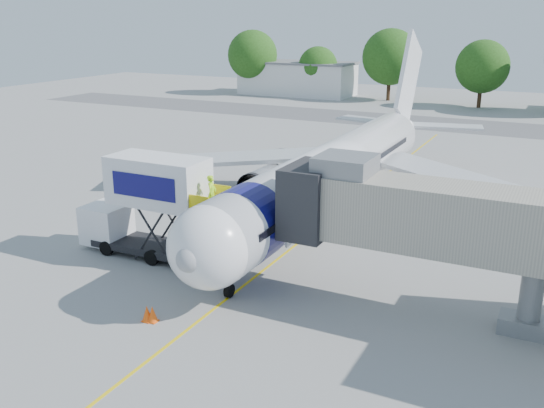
% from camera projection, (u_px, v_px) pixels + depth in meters
% --- Properties ---
extents(ground, '(160.00, 160.00, 0.00)m').
position_uv_depth(ground, '(310.00, 233.00, 35.92)').
color(ground, '#969694').
rests_on(ground, ground).
extents(guidance_line, '(0.15, 70.00, 0.01)m').
position_uv_depth(guidance_line, '(310.00, 233.00, 35.92)').
color(guidance_line, yellow).
rests_on(guidance_line, ground).
extents(taxiway_strip, '(120.00, 10.00, 0.01)m').
position_uv_depth(taxiway_strip, '(450.00, 125.00, 71.78)').
color(taxiway_strip, '#59595B').
rests_on(taxiway_strip, ground).
extents(aircraft, '(34.17, 37.73, 11.35)m').
position_uv_depth(aircraft, '(337.00, 170.00, 38.56)').
color(aircraft, white).
rests_on(aircraft, ground).
extents(jet_bridge, '(13.90, 3.20, 6.60)m').
position_uv_depth(jet_bridge, '(423.00, 217.00, 25.24)').
color(jet_bridge, '#A39D8B').
rests_on(jet_bridge, ground).
extents(catering_hiloader, '(8.50, 2.44, 5.50)m').
position_uv_depth(catering_hiloader, '(149.00, 207.00, 31.80)').
color(catering_hiloader, black).
rests_on(catering_hiloader, ground).
extents(safety_cone_a, '(0.45, 0.45, 0.72)m').
position_uv_depth(safety_cone_a, '(153.00, 314.00, 25.48)').
color(safety_cone_a, '#FF550D').
rests_on(safety_cone_a, ground).
extents(safety_cone_b, '(0.44, 0.44, 0.70)m').
position_uv_depth(safety_cone_b, '(147.00, 314.00, 25.53)').
color(safety_cone_b, '#FF550D').
rests_on(safety_cone_b, ground).
extents(outbuilding_left, '(18.40, 8.40, 5.30)m').
position_uv_depth(outbuilding_left, '(297.00, 78.00, 98.32)').
color(outbuilding_left, silver).
rests_on(outbuilding_left, ground).
extents(tree_a, '(8.03, 8.03, 10.24)m').
position_uv_depth(tree_a, '(253.00, 55.00, 98.38)').
color(tree_a, '#382314').
rests_on(tree_a, ground).
extents(tree_b, '(6.14, 6.14, 7.83)m').
position_uv_depth(tree_b, '(318.00, 66.00, 94.95)').
color(tree_b, '#382314').
rests_on(tree_b, ground).
extents(tree_c, '(8.34, 8.34, 10.63)m').
position_uv_depth(tree_c, '(390.00, 57.00, 90.36)').
color(tree_c, '#382314').
rests_on(tree_c, ground).
extents(tree_d, '(7.29, 7.29, 9.30)m').
position_uv_depth(tree_d, '(482.00, 67.00, 83.36)').
color(tree_d, '#382314').
rests_on(tree_d, ground).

